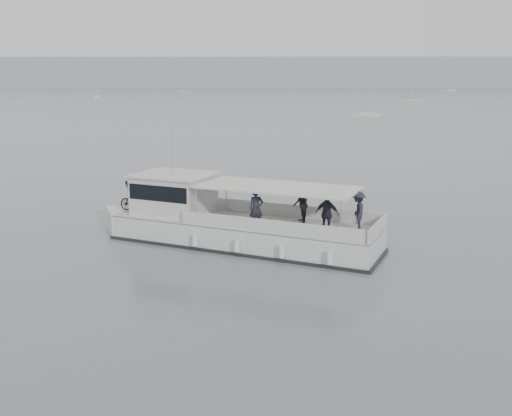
{
  "coord_description": "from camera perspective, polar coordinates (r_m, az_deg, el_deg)",
  "views": [
    {
      "loc": [
        -1.33,
        -21.18,
        6.78
      ],
      "look_at": [
        -1.88,
        1.9,
        1.6
      ],
      "focal_mm": 40.0,
      "sensor_mm": 36.0,
      "label": 1
    }
  ],
  "objects": [
    {
      "name": "ground",
      "position": [
        22.28,
        4.75,
        -5.11
      ],
      "size": [
        1400.0,
        1400.0,
        0.0
      ],
      "primitive_type": "plane",
      "color": "slate",
      "rests_on": "ground"
    },
    {
      "name": "headland",
      "position": [
        581.23,
        1.54,
        13.35
      ],
      "size": [
        1400.0,
        90.0,
        28.0
      ],
      "primitive_type": "cube",
      "color": "#939EA8",
      "rests_on": "ground"
    },
    {
      "name": "tour_boat",
      "position": [
        24.34,
        -3.6,
        -1.39
      ],
      "size": [
        12.52,
        7.36,
        5.42
      ],
      "rotation": [
        0.0,
        0.0,
        -0.4
      ],
      "color": "silver",
      "rests_on": "ground"
    },
    {
      "name": "moored_fleet",
      "position": [
        227.82,
        -6.38,
        10.95
      ],
      "size": [
        416.86,
        329.83,
        11.01
      ],
      "color": "silver",
      "rests_on": "ground"
    }
  ]
}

